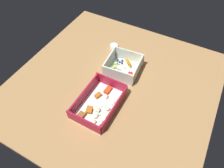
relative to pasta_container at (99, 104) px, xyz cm
name	(u,v)px	position (x,y,z in cm)	size (l,w,h in cm)	color
table_surface	(114,85)	(12.16, 0.52, -2.62)	(80.00, 80.00, 2.00)	#9E7547
pasta_container	(99,104)	(0.00, 0.00, 0.00)	(20.64, 13.80, 5.21)	white
fruit_bowl	(123,68)	(20.22, 0.35, 0.54)	(14.33, 14.40, 6.46)	silver
paper_cup_liner	(114,47)	(31.35, 10.49, -0.52)	(3.53, 3.53, 2.20)	white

